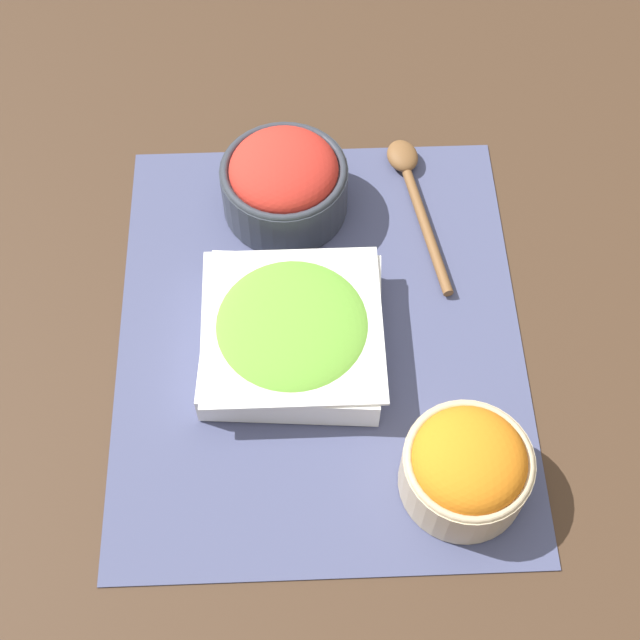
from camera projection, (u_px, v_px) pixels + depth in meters
The scene contains 6 objects.
ground_plane at pixel (320, 336), 0.99m from camera, with size 3.00×3.00×0.00m, color #422D1E.
placemat at pixel (320, 335), 0.99m from camera, with size 0.54×0.44×0.00m.
lettuce_bowl at pixel (292, 332), 0.95m from camera, with size 0.20×0.20×0.06m.
carrot_bowl at pixel (467, 466), 0.86m from camera, with size 0.13×0.13×0.09m.
tomato_bowl at pixel (284, 180), 1.04m from camera, with size 0.15×0.15×0.09m.
wooden_spoon at pixel (412, 185), 1.08m from camera, with size 0.23×0.06×0.02m.
Camera 1 is at (0.49, -0.02, 0.86)m, focal length 50.00 mm.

